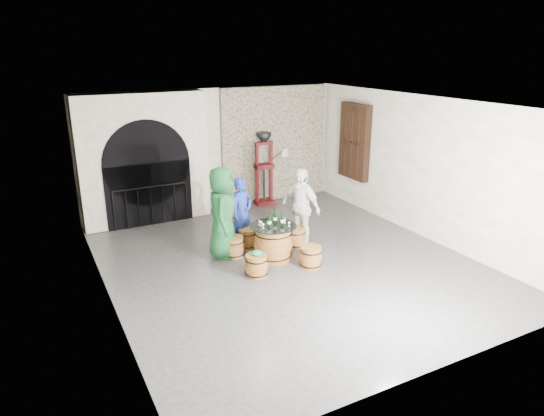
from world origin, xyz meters
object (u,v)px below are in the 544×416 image
barrel_stool_right (296,237)px  person_green (223,212)px  barrel_stool_near_right (311,257)px  person_white (301,207)px  barrel_stool_near_left (256,265)px  barrel_table (273,242)px  wine_bottle_center (282,220)px  barrel_stool_left (234,247)px  corking_press (264,163)px  wine_bottle_left (269,221)px  barrel_stool_far (248,238)px  person_blue (242,212)px  wine_bottle_right (275,217)px  side_barrel (235,207)px

barrel_stool_right → person_green: person_green is taller
barrel_stool_near_right → person_white: (0.42, 1.12, 0.66)m
person_green → barrel_stool_near_left: bearing=-142.7°
barrel_table → wine_bottle_center: (0.16, -0.10, 0.51)m
barrel_stool_left → corking_press: 3.77m
barrel_stool_right → wine_bottle_left: (-0.87, -0.41, 0.66)m
barrel_stool_right → barrel_stool_far: bearing=155.0°
barrel_stool_near_right → corking_press: size_ratio=0.23×
barrel_stool_far → person_blue: person_blue is taller
barrel_stool_left → wine_bottle_left: wine_bottle_left is taller
barrel_table → wine_bottle_center: size_ratio=2.96×
barrel_stool_left → person_white: bearing=-2.3°
barrel_table → barrel_stool_near_right: (0.49, -0.68, -0.16)m
wine_bottle_right → corking_press: bearing=66.9°
person_blue → wine_bottle_center: person_blue is taller
person_green → corking_press: (2.36, 2.79, 0.20)m
barrel_table → person_green: bearing=142.9°
side_barrel → barrel_stool_left: bearing=-114.2°
barrel_stool_far → person_green: 1.00m
barrel_table → person_green: (-0.84, 0.64, 0.60)m
wine_bottle_center → person_green: bearing=143.8°
barrel_table → wine_bottle_left: bearing=-160.9°
wine_bottle_left → side_barrel: size_ratio=0.52×
barrel_stool_right → barrel_stool_near_left: bearing=-147.1°
corking_press → side_barrel: bearing=-143.5°
barrel_table → corking_press: 3.83m
barrel_stool_right → side_barrel: 2.33m
barrel_stool_left → wine_bottle_left: bearing=-44.1°
barrel_stool_right → barrel_stool_near_right: size_ratio=1.00×
wine_bottle_right → barrel_stool_near_left: bearing=-139.5°
barrel_table → person_green: 1.21m
person_blue → side_barrel: person_blue is taller
barrel_stool_far → wine_bottle_right: (0.30, -0.72, 0.66)m
corking_press → barrel_stool_far: bearing=-119.2°
barrel_stool_near_left → corking_press: (2.16, 3.96, 0.95)m
person_green → side_barrel: person_green is taller
person_blue → corking_press: 3.02m
barrel_stool_near_right → person_green: 2.02m
barrel_stool_right → barrel_stool_near_right: bearing=-104.0°
barrel_stool_left → barrel_stool_near_right: bearing=-45.6°
barrel_stool_near_left → person_blue: person_blue is taller
barrel_stool_far → barrel_stool_right: (0.96, -0.45, 0.00)m
barrel_table → barrel_stool_near_left: 0.86m
barrel_stool_near_left → barrel_stool_right: bearing=32.9°
wine_bottle_right → side_barrel: bearing=85.6°
barrel_stool_far → barrel_stool_near_left: (-0.44, -1.35, 0.00)m
barrel_table → wine_bottle_right: wine_bottle_right is taller
barrel_stool_near_left → wine_bottle_left: size_ratio=1.39×
barrel_stool_right → wine_bottle_center: 1.01m
barrel_table → side_barrel: barrel_table is taller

